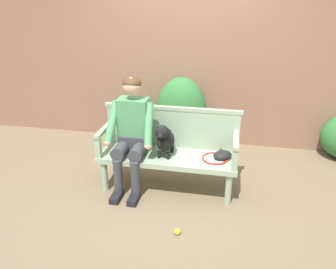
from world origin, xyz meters
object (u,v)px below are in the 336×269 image
object	(u,v)px
person_seated	(132,130)
dog_on_bench	(165,140)
tennis_racket	(216,157)
garden_bench	(168,159)
tennis_ball	(177,231)
baseball_glove	(222,155)

from	to	relation	value
person_seated	dog_on_bench	xyz separation A→B (m)	(0.39, -0.03, -0.07)
tennis_racket	dog_on_bench	bearing A→B (deg)	-173.72
garden_bench	tennis_ball	world-z (taller)	garden_bench
garden_bench	tennis_racket	distance (m)	0.55
dog_on_bench	baseball_glove	bearing A→B (deg)	5.67
person_seated	tennis_ball	world-z (taller)	person_seated
baseball_glove	tennis_ball	bearing A→B (deg)	-149.73
tennis_racket	baseball_glove	distance (m)	0.08
dog_on_bench	tennis_racket	distance (m)	0.60
baseball_glove	garden_bench	bearing A→B (deg)	145.52
person_seated	baseball_glove	xyz separation A→B (m)	(1.03, 0.03, -0.23)
dog_on_bench	tennis_ball	distance (m)	1.01
dog_on_bench	baseball_glove	distance (m)	0.66
person_seated	tennis_racket	bearing A→B (deg)	1.94
dog_on_bench	tennis_racket	xyz separation A→B (m)	(0.57, 0.06, -0.20)
garden_bench	dog_on_bench	bearing A→B (deg)	-121.07
tennis_racket	garden_bench	bearing A→B (deg)	-178.21
dog_on_bench	baseball_glove	xyz separation A→B (m)	(0.64, 0.06, -0.16)
garden_bench	baseball_glove	bearing A→B (deg)	1.68
person_seated	dog_on_bench	world-z (taller)	person_seated
garden_bench	person_seated	bearing A→B (deg)	-177.87
person_seated	baseball_glove	world-z (taller)	person_seated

